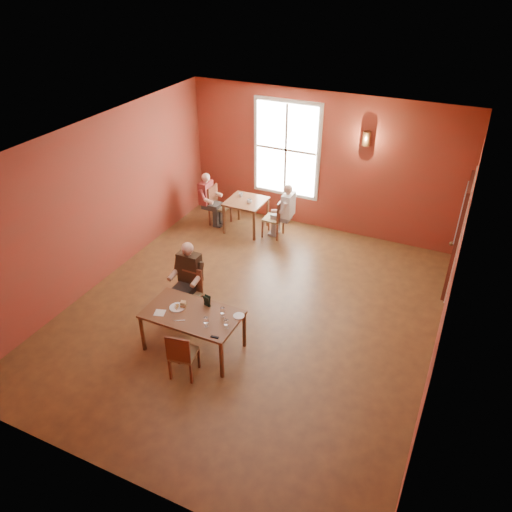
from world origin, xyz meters
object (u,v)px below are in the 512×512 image
at_px(diner_white, 275,211).
at_px(diner_maroon, 219,200).
at_px(main_table, 194,331).
at_px(diner_main, 186,287).
at_px(chair_diner_white, 273,218).
at_px(chair_diner_maroon, 220,206).
at_px(chair_diner_main, 188,295).
at_px(second_table, 246,215).
at_px(chair_empty, 183,353).

distance_m(diner_white, diner_maroon, 1.36).
height_order(main_table, diner_white, diner_white).
height_order(diner_main, chair_diner_white, diner_main).
xyz_separation_m(main_table, diner_maroon, (-1.64, 3.84, 0.24)).
height_order(diner_white, chair_diner_maroon, diner_white).
height_order(diner_white, diner_maroon, diner_white).
bearing_deg(main_table, chair_diner_maroon, 112.80).
distance_m(chair_diner_main, diner_white, 3.20).
xyz_separation_m(main_table, diner_white, (-0.28, 3.84, 0.25)).
xyz_separation_m(chair_diner_white, diner_maroon, (-1.33, 0.00, 0.15)).
bearing_deg(main_table, second_table, 104.10).
relative_size(second_table, chair_diner_white, 0.93).
relative_size(second_table, diner_maroon, 0.69).
height_order(second_table, chair_diner_maroon, chair_diner_maroon).
xyz_separation_m(diner_main, chair_diner_maroon, (-1.11, 3.22, -0.18)).
relative_size(diner_white, diner_maroon, 1.01).
xyz_separation_m(diner_white, chair_diner_maroon, (-1.33, 0.00, -0.14)).
relative_size(diner_main, chair_diner_white, 1.45).
height_order(chair_diner_main, chair_empty, chair_diner_main).
relative_size(main_table, chair_diner_white, 1.69).
xyz_separation_m(chair_empty, second_table, (-1.13, 4.38, -0.05)).
height_order(chair_diner_main, diner_maroon, diner_maroon).
height_order(chair_empty, diner_white, diner_white).
bearing_deg(chair_diner_maroon, second_table, 90.00).
bearing_deg(chair_empty, chair_diner_white, 85.78).
bearing_deg(diner_main, chair_diner_maroon, -70.91).
bearing_deg(diner_white, second_table, 90.00).
bearing_deg(chair_diner_maroon, main_table, 22.80).
bearing_deg(chair_diner_maroon, diner_main, 19.09).
relative_size(diner_main, chair_empty, 1.54).
bearing_deg(chair_diner_main, diner_main, 90.00).
xyz_separation_m(second_table, diner_maroon, (-0.68, 0.00, 0.23)).
xyz_separation_m(diner_main, second_table, (-0.46, 3.22, -0.27)).
relative_size(main_table, second_table, 1.82).
relative_size(chair_empty, second_table, 1.01).
relative_size(diner_main, diner_maroon, 1.07).
relative_size(diner_main, diner_white, 1.06).
bearing_deg(second_table, chair_diner_main, -81.72).
bearing_deg(chair_empty, diner_white, 85.39).
bearing_deg(chair_diner_main, chair_diner_maroon, -70.75).
xyz_separation_m(chair_diner_main, second_table, (-0.46, 3.19, -0.08)).
bearing_deg(chair_diner_white, main_table, -175.32).
bearing_deg(chair_diner_main, second_table, -81.72).
bearing_deg(chair_empty, second_table, 93.99).
xyz_separation_m(diner_main, diner_white, (0.22, 3.22, -0.04)).
bearing_deg(chair_diner_white, chair_diner_main, 176.67).
bearing_deg(diner_white, chair_diner_main, 176.14).
relative_size(main_table, chair_diner_main, 1.67).
height_order(chair_diner_main, diner_white, diner_white).
xyz_separation_m(main_table, diner_main, (-0.50, 0.62, 0.28)).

